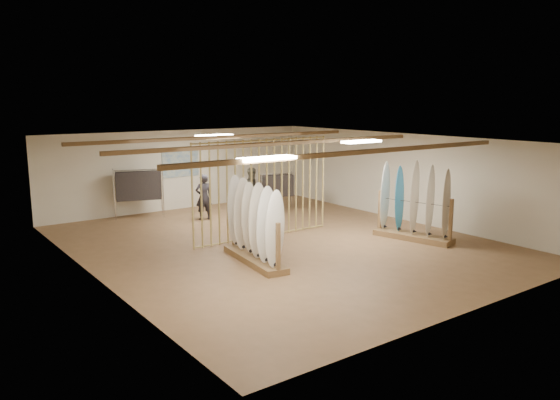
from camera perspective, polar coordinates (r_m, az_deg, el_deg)
floor at (r=14.91m, az=0.00°, el=-4.54°), size 12.00×12.00×0.00m
ceiling at (r=14.44m, az=0.00°, el=6.25°), size 12.00×12.00×0.00m
wall_back at (r=19.73m, az=-10.35°, el=3.13°), size 12.00×0.00×12.00m
wall_front at (r=10.49m, az=19.77°, el=-3.75°), size 12.00×0.00×12.00m
wall_left at (r=12.39m, az=-19.02°, el=-1.57°), size 0.00×12.00×12.00m
wall_right at (r=17.99m, az=12.98°, el=2.34°), size 0.00×12.00×12.00m
ceiling_slats at (r=14.45m, az=0.00°, el=5.94°), size 9.50×6.12×0.10m
light_panels at (r=14.45m, az=0.00°, el=6.02°), size 1.20×0.35×0.06m
bamboo_partition at (r=15.26m, az=-1.77°, el=1.18°), size 4.45×0.05×2.78m
poster at (r=19.68m, az=-10.35°, el=3.71°), size 1.40×0.03×0.90m
rack_left at (r=13.05m, az=-2.71°, el=-3.59°), size 0.89×2.56×2.03m
rack_right at (r=15.60m, az=13.81°, el=-1.44°), size 1.10×2.31×2.13m
clothing_rack_a at (r=18.50m, az=-14.59°, el=1.46°), size 1.48×0.79×1.65m
clothing_rack_b at (r=19.18m, az=-0.33°, el=1.50°), size 1.21×0.61×1.34m
shopper_a at (r=17.82m, az=-7.98°, el=0.63°), size 0.69×0.54×1.69m
shopper_b at (r=18.44m, az=-2.85°, el=1.24°), size 1.01×0.87×1.82m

